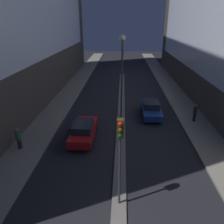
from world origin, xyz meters
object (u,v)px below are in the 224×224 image
(car_right_lane, at_px, (151,109))
(street_lamp, at_px, (122,62))
(car_left_lane, at_px, (84,130))
(pedestrian_on_right_sidewalk, at_px, (195,112))
(traffic_light_near, at_px, (120,145))
(pedestrian_on_left_sidewalk, at_px, (19,138))
(traffic_light_mid, at_px, (122,58))

(car_right_lane, bearing_deg, street_lamp, -172.69)
(car_left_lane, bearing_deg, pedestrian_on_right_sidewalk, 19.90)
(traffic_light_near, relative_size, car_right_lane, 1.14)
(street_lamp, bearing_deg, car_left_lane, -123.43)
(street_lamp, distance_m, pedestrian_on_right_sidewalk, 8.32)
(car_left_lane, xyz_separation_m, pedestrian_on_left_sidewalk, (-4.51, -1.92, 0.24))
(street_lamp, relative_size, car_right_lane, 1.82)
(car_right_lane, distance_m, pedestrian_on_left_sidewalk, 12.57)
(street_lamp, bearing_deg, pedestrian_on_right_sidewalk, -7.76)
(car_left_lane, bearing_deg, traffic_light_near, -66.36)
(car_left_lane, bearing_deg, car_right_lane, 39.40)
(pedestrian_on_right_sidewalk, bearing_deg, car_right_lane, 161.34)
(traffic_light_mid, relative_size, car_right_lane, 1.14)
(street_lamp, relative_size, pedestrian_on_right_sidewalk, 4.57)
(traffic_light_near, bearing_deg, pedestrian_on_left_sidewalk, 146.62)
(street_lamp, distance_m, pedestrian_on_left_sidewalk, 10.89)
(street_lamp, xyz_separation_m, car_left_lane, (-3.01, -4.56, -4.73))
(car_right_lane, bearing_deg, pedestrian_on_right_sidewalk, -18.66)
(car_left_lane, relative_size, car_right_lane, 1.11)
(traffic_light_mid, distance_m, pedestrian_on_left_sidewalk, 21.83)
(traffic_light_near, bearing_deg, car_left_lane, 113.64)
(traffic_light_mid, bearing_deg, street_lamp, -90.00)
(traffic_light_near, distance_m, traffic_light_mid, 25.27)
(car_right_lane, distance_m, pedestrian_on_right_sidewalk, 4.18)
(traffic_light_mid, distance_m, street_lamp, 13.96)
(car_left_lane, relative_size, pedestrian_on_left_sidewalk, 2.84)
(traffic_light_near, bearing_deg, pedestrian_on_right_sidewalk, 56.42)
(traffic_light_near, relative_size, pedestrian_on_right_sidewalk, 2.86)
(traffic_light_near, xyz_separation_m, car_right_lane, (3.01, 11.82, -2.92))
(traffic_light_near, xyz_separation_m, pedestrian_on_right_sidewalk, (6.96, 10.48, -2.61))
(traffic_light_mid, bearing_deg, car_right_lane, -77.39)
(traffic_light_near, bearing_deg, street_lamp, 90.00)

